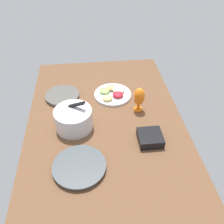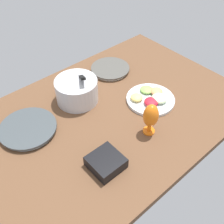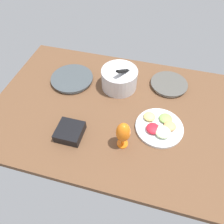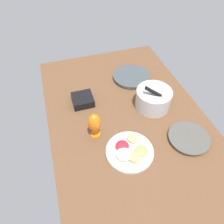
{
  "view_description": "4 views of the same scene",
  "coord_description": "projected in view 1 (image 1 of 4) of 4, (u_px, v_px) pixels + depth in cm",
  "views": [
    {
      "loc": [
        -121.91,
        8.55,
        112.22
      ],
      "look_at": [
        2.34,
        -4.74,
        5.06
      ],
      "focal_mm": 39.44,
      "sensor_mm": 36.0,
      "label": 1
    },
    {
      "loc": [
        -67.33,
        -81.92,
        104.62
      ],
      "look_at": [
        0.73,
        -4.39,
        5.06
      ],
      "focal_mm": 43.38,
      "sensor_mm": 36.0,
      "label": 2
    },
    {
      "loc": [
        18.81,
        -83.69,
        102.68
      ],
      "look_at": [
        -1.68,
        -7.14,
        5.06
      ],
      "focal_mm": 33.78,
      "sensor_mm": 36.0,
      "label": 3
    },
    {
      "loc": [
        86.99,
        -37.34,
        107.11
      ],
      "look_at": [
        -2.14,
        -9.71,
        5.06
      ],
      "focal_mm": 33.62,
      "sensor_mm": 36.0,
      "label": 4
    }
  ],
  "objects": [
    {
      "name": "ground_plane",
      "position": [
        105.0,
        123.0,
        1.67
      ],
      "size": [
        160.0,
        104.0,
        4.0
      ],
      "primitive_type": "cube",
      "color": "brown"
    },
    {
      "name": "dinner_plate_left",
      "position": [
        79.0,
        167.0,
        1.35
      ],
      "size": [
        29.65,
        29.65,
        2.89
      ],
      "color": "silver",
      "rests_on": "ground_plane"
    },
    {
      "name": "dinner_plate_right",
      "position": [
        62.0,
        96.0,
        1.85
      ],
      "size": [
        25.31,
        25.31,
        2.55
      ],
      "color": "silver",
      "rests_on": "ground_plane"
    },
    {
      "name": "mixing_bowl",
      "position": [
        74.0,
        118.0,
        1.56
      ],
      "size": [
        24.03,
        24.03,
        19.71
      ],
      "color": "silver",
      "rests_on": "ground_plane"
    },
    {
      "name": "fruit_platter",
      "position": [
        113.0,
        93.0,
        1.86
      ],
      "size": [
        27.99,
        27.99,
        5.3
      ],
      "color": "silver",
      "rests_on": "ground_plane"
    },
    {
      "name": "hurricane_glass_orange",
      "position": [
        139.0,
        97.0,
        1.67
      ],
      "size": [
        7.8,
        7.8,
        18.35
      ],
      "color": "orange",
      "rests_on": "ground_plane"
    },
    {
      "name": "square_bowl_black",
      "position": [
        150.0,
        137.0,
        1.5
      ],
      "size": [
        14.58,
        14.58,
        5.6
      ],
      "color": "black",
      "rests_on": "ground_plane"
    }
  ]
}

